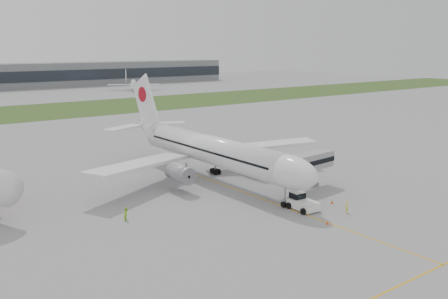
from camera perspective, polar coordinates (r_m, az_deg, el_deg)
ground at (r=86.18m, az=0.02°, el=-4.09°), size 600.00×600.00×0.00m
apron_markings at (r=82.40m, az=2.12°, el=-4.85°), size 70.00×70.00×0.04m
grass_strip at (r=194.24m, az=-21.83°, el=3.94°), size 600.00×50.00×0.02m
airliner at (r=88.67m, az=-1.87°, el=0.12°), size 48.13×53.95×17.88m
pushback_tug at (r=74.35m, az=8.85°, el=-5.95°), size 3.34×4.77×2.38m
jet_bridge at (r=82.64m, az=8.96°, el=-1.65°), size 13.34×5.15×6.19m
safety_cone_left at (r=69.13m, az=11.74°, el=-8.18°), size 0.36×0.36×0.49m
safety_cone_right at (r=77.94m, az=12.25°, el=-5.86°), size 0.44×0.44×0.60m
ground_crew_near at (r=74.01m, az=13.84°, el=-6.42°), size 0.76×0.72×1.74m
ground_crew_far at (r=70.36m, az=-11.09°, el=-7.22°), size 1.12×1.12×1.83m
distant_aircraft_right at (r=277.73m, az=-10.29°, el=6.69°), size 35.76×34.33×10.59m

